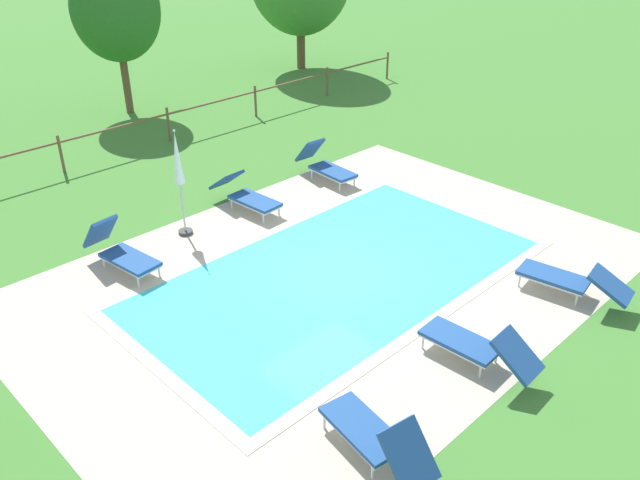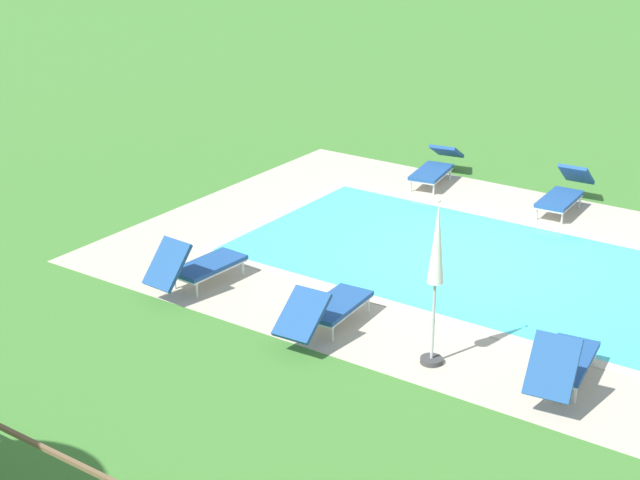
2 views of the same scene
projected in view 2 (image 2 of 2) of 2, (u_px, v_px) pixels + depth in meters
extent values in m
plane|color=#3D752D|center=(469.00, 261.00, 16.82)|extent=(160.00, 160.00, 0.00)
cube|color=#B2A893|center=(469.00, 261.00, 16.82)|extent=(12.23, 8.50, 0.01)
cube|color=#42CCD6|center=(469.00, 261.00, 16.82)|extent=(8.11, 4.38, 0.01)
cube|color=#C0B59F|center=(403.00, 308.00, 15.05)|extent=(8.59, 0.24, 0.01)
cube|color=#C0B59F|center=(522.00, 222.00, 18.58)|extent=(8.59, 0.24, 0.01)
cube|color=#C0B59F|center=(280.00, 214.00, 19.01)|extent=(0.24, 4.38, 0.01)
cube|color=navy|center=(568.00, 359.00, 12.89)|extent=(0.76, 1.36, 0.07)
cube|color=navy|center=(553.00, 367.00, 12.02)|extent=(0.66, 0.63, 0.71)
cube|color=silver|center=(567.00, 363.00, 12.91)|extent=(0.72, 1.33, 0.04)
cylinder|color=silver|center=(558.00, 349.00, 13.52)|extent=(0.04, 0.04, 0.28)
cylinder|color=silver|center=(594.00, 357.00, 13.30)|extent=(0.04, 0.04, 0.28)
cylinder|color=silver|center=(537.00, 385.00, 12.61)|extent=(0.04, 0.04, 0.28)
cylinder|color=silver|center=(575.00, 394.00, 12.39)|extent=(0.04, 0.04, 0.28)
cube|color=navy|center=(431.00, 172.00, 20.57)|extent=(0.80, 1.38, 0.07)
cube|color=navy|center=(447.00, 151.00, 21.36)|extent=(0.72, 0.87, 0.44)
cube|color=silver|center=(431.00, 174.00, 20.59)|extent=(0.77, 1.35, 0.04)
cylinder|color=silver|center=(434.00, 189.00, 20.07)|extent=(0.04, 0.04, 0.28)
cylinder|color=silver|center=(411.00, 185.00, 20.27)|extent=(0.04, 0.04, 0.28)
cylinder|color=silver|center=(450.00, 174.00, 20.99)|extent=(0.04, 0.04, 0.28)
cylinder|color=silver|center=(428.00, 171.00, 21.20)|extent=(0.04, 0.04, 0.28)
cube|color=navy|center=(209.00, 265.00, 15.88)|extent=(0.68, 1.33, 0.07)
cube|color=navy|center=(167.00, 264.00, 15.09)|extent=(0.64, 0.63, 0.69)
cube|color=silver|center=(209.00, 268.00, 15.90)|extent=(0.65, 1.31, 0.04)
cylinder|color=silver|center=(221.00, 260.00, 16.49)|extent=(0.04, 0.04, 0.28)
cylinder|color=silver|center=(243.00, 268.00, 16.20)|extent=(0.04, 0.04, 0.28)
cylinder|color=silver|center=(175.00, 281.00, 15.69)|extent=(0.04, 0.04, 0.28)
cylinder|color=silver|center=(197.00, 289.00, 15.40)|extent=(0.04, 0.04, 0.28)
cube|color=navy|center=(559.00, 199.00, 18.94)|extent=(0.66, 1.33, 0.07)
cube|color=navy|center=(576.00, 174.00, 19.63)|extent=(0.63, 0.75, 0.54)
cube|color=silver|center=(559.00, 201.00, 18.96)|extent=(0.63, 1.30, 0.04)
cylinder|color=silver|center=(562.00, 218.00, 18.45)|extent=(0.04, 0.04, 0.28)
cylinder|color=silver|center=(537.00, 213.00, 18.70)|extent=(0.04, 0.04, 0.28)
cylinder|color=silver|center=(580.00, 201.00, 19.32)|extent=(0.04, 0.04, 0.28)
cylinder|color=silver|center=(555.00, 197.00, 19.57)|extent=(0.04, 0.04, 0.28)
cube|color=navy|center=(337.00, 304.00, 14.47)|extent=(0.68, 1.33, 0.07)
cube|color=navy|center=(302.00, 314.00, 13.60)|extent=(0.64, 0.76, 0.55)
cube|color=silver|center=(337.00, 307.00, 14.49)|extent=(0.65, 1.31, 0.04)
cylinder|color=silver|center=(340.00, 298.00, 15.10)|extent=(0.04, 0.04, 0.28)
cylinder|color=silver|center=(368.00, 305.00, 14.86)|extent=(0.04, 0.04, 0.28)
cylinder|color=silver|center=(303.00, 325.00, 14.22)|extent=(0.04, 0.04, 0.28)
cylinder|color=silver|center=(333.00, 333.00, 13.98)|extent=(0.04, 0.04, 0.28)
cylinder|color=#383838|center=(431.00, 360.00, 13.42)|extent=(0.32, 0.32, 0.08)
cylinder|color=#B2B5B7|center=(433.00, 323.00, 13.20)|extent=(0.04, 0.04, 1.25)
cone|color=white|center=(437.00, 243.00, 12.75)|extent=(0.23, 0.23, 1.16)
sphere|color=white|center=(439.00, 201.00, 12.53)|extent=(0.05, 0.05, 0.05)
cube|color=brown|center=(73.00, 462.00, 9.78)|extent=(23.69, 0.05, 0.05)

